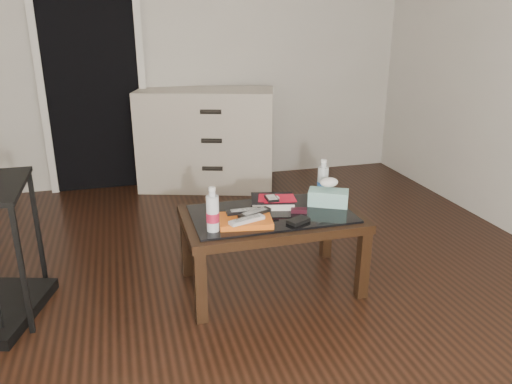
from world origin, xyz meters
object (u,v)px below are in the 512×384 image
(textbook, at_px, (273,201))
(coffee_table, at_px, (271,223))
(tissue_box, at_px, (328,198))
(water_bottle_right, at_px, (323,178))
(water_bottle_left, at_px, (213,209))
(dresser, at_px, (207,139))

(textbook, bearing_deg, coffee_table, -96.80)
(textbook, bearing_deg, tissue_box, -0.92)
(textbook, relative_size, water_bottle_right, 1.05)
(water_bottle_left, bearing_deg, dresser, 80.82)
(dresser, height_order, tissue_box, dresser)
(tissue_box, bearing_deg, textbook, -166.87)
(coffee_table, height_order, dresser, dresser)
(coffee_table, relative_size, water_bottle_right, 4.20)
(dresser, bearing_deg, tissue_box, -60.15)
(textbook, distance_m, tissue_box, 0.33)
(dresser, height_order, water_bottle_right, dresser)
(dresser, relative_size, textbook, 5.18)
(coffee_table, distance_m, textbook, 0.15)
(water_bottle_right, bearing_deg, water_bottle_left, -156.66)
(dresser, relative_size, water_bottle_right, 5.44)
(coffee_table, height_order, water_bottle_right, water_bottle_right)
(coffee_table, bearing_deg, water_bottle_left, -157.59)
(water_bottle_right, bearing_deg, coffee_table, -155.78)
(textbook, xyz_separation_m, water_bottle_left, (-0.41, -0.27, 0.10))
(coffee_table, bearing_deg, dresser, 91.08)
(dresser, relative_size, water_bottle_left, 5.44)
(dresser, xyz_separation_m, water_bottle_right, (0.42, -1.72, 0.13))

